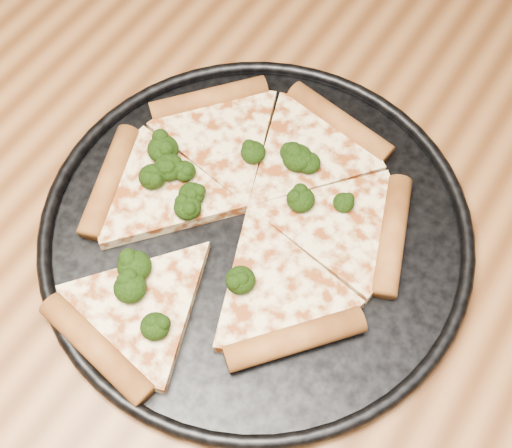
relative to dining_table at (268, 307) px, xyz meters
The scene contains 5 objects.
ground 0.66m from the dining_table, ahead, with size 4.00×4.00×0.00m, color brown.
dining_table is the anchor object (origin of this frame).
pizza_pan 0.11m from the dining_table, 141.09° to the left, with size 0.40×0.40×0.02m.
pizza 0.12m from the dining_table, 150.68° to the left, with size 0.32×0.36×0.02m.
broccoli_florets 0.14m from the dining_table, 169.53° to the left, with size 0.20×0.24×0.02m.
Camera 1 is at (0.14, -0.23, 1.32)m, focal length 48.59 mm.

